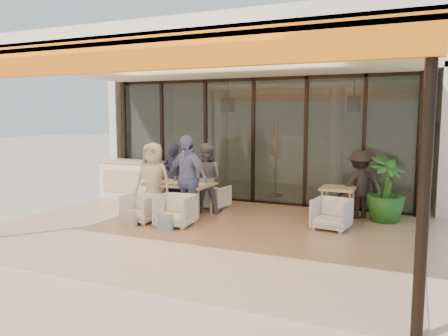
{
  "coord_description": "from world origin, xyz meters",
  "views": [
    {
      "loc": [
        3.77,
        -7.5,
        2.26
      ],
      "look_at": [
        0.1,
        0.9,
        1.15
      ],
      "focal_mm": 35.0,
      "sensor_mm": 36.0,
      "label": 1
    }
  ],
  "objects_px": {
    "dining_table": "(180,185)",
    "chair_near_left": "(141,207)",
    "chair_near_right": "(175,209)",
    "potted_palm": "(386,189)",
    "host_counter": "(133,179)",
    "diner_grey": "(205,178)",
    "side_table": "(338,192)",
    "chair_far_right": "(214,196)",
    "side_chair": "(331,213)",
    "diner_navy": "(174,177)",
    "diner_cream": "(153,180)",
    "chair_far_left": "(184,193)",
    "standing_woman": "(359,185)",
    "diner_periwinkle": "(187,179)"
  },
  "relations": [
    {
      "from": "dining_table",
      "to": "side_chair",
      "type": "xyz_separation_m",
      "value": [
        3.39,
        0.05,
        -0.34
      ]
    },
    {
      "from": "chair_near_left",
      "to": "diner_periwinkle",
      "type": "height_order",
      "value": "diner_periwinkle"
    },
    {
      "from": "chair_near_left",
      "to": "diner_periwinkle",
      "type": "xyz_separation_m",
      "value": [
        0.84,
        0.5,
        0.59
      ]
    },
    {
      "from": "diner_grey",
      "to": "side_chair",
      "type": "distance_m",
      "value": 3.02
    },
    {
      "from": "host_counter",
      "to": "diner_periwinkle",
      "type": "distance_m",
      "value": 3.14
    },
    {
      "from": "side_table",
      "to": "standing_woman",
      "type": "bearing_deg",
      "value": 50.1
    },
    {
      "from": "chair_far_right",
      "to": "diner_periwinkle",
      "type": "xyz_separation_m",
      "value": [
        0.0,
        -1.4,
        0.6
      ]
    },
    {
      "from": "chair_near_right",
      "to": "diner_cream",
      "type": "xyz_separation_m",
      "value": [
        -0.84,
        0.5,
        0.47
      ]
    },
    {
      "from": "host_counter",
      "to": "chair_near_left",
      "type": "xyz_separation_m",
      "value": [
        1.76,
        -2.22,
        -0.19
      ]
    },
    {
      "from": "chair_far_right",
      "to": "side_table",
      "type": "relative_size",
      "value": 0.86
    },
    {
      "from": "chair_near_right",
      "to": "diner_navy",
      "type": "relative_size",
      "value": 0.46
    },
    {
      "from": "chair_far_left",
      "to": "diner_cream",
      "type": "xyz_separation_m",
      "value": [
        0.0,
        -1.4,
        0.52
      ]
    },
    {
      "from": "chair_far_left",
      "to": "side_table",
      "type": "xyz_separation_m",
      "value": [
        3.8,
        -0.14,
        0.32
      ]
    },
    {
      "from": "diner_periwinkle",
      "to": "standing_woman",
      "type": "distance_m",
      "value": 3.76
    },
    {
      "from": "chair_far_right",
      "to": "diner_navy",
      "type": "bearing_deg",
      "value": 39.2
    },
    {
      "from": "chair_near_left",
      "to": "standing_woman",
      "type": "bearing_deg",
      "value": 31.14
    },
    {
      "from": "chair_near_right",
      "to": "side_table",
      "type": "xyz_separation_m",
      "value": [
        2.96,
        1.76,
        0.27
      ]
    },
    {
      "from": "chair_far_left",
      "to": "diner_periwinkle",
      "type": "relative_size",
      "value": 0.34
    },
    {
      "from": "chair_far_left",
      "to": "standing_woman",
      "type": "height_order",
      "value": "standing_woman"
    },
    {
      "from": "side_table",
      "to": "host_counter",
      "type": "bearing_deg",
      "value": 175.32
    },
    {
      "from": "diner_periwinkle",
      "to": "potted_palm",
      "type": "bearing_deg",
      "value": 35.19
    },
    {
      "from": "diner_navy",
      "to": "diner_cream",
      "type": "xyz_separation_m",
      "value": [
        0.0,
        -0.9,
        0.04
      ]
    },
    {
      "from": "chair_near_right",
      "to": "chair_far_right",
      "type": "bearing_deg",
      "value": 85.11
    },
    {
      "from": "diner_navy",
      "to": "diner_cream",
      "type": "distance_m",
      "value": 0.9
    },
    {
      "from": "side_table",
      "to": "side_chair",
      "type": "xyz_separation_m",
      "value": [
        0.0,
        -0.75,
        -0.29
      ]
    },
    {
      "from": "diner_grey",
      "to": "chair_far_right",
      "type": "bearing_deg",
      "value": -104.17
    },
    {
      "from": "host_counter",
      "to": "dining_table",
      "type": "height_order",
      "value": "host_counter"
    },
    {
      "from": "chair_near_right",
      "to": "standing_woman",
      "type": "xyz_separation_m",
      "value": [
        3.34,
        2.21,
        0.39
      ]
    },
    {
      "from": "chair_far_right",
      "to": "diner_grey",
      "type": "xyz_separation_m",
      "value": [
        0.0,
        -0.5,
        0.5
      ]
    },
    {
      "from": "diner_grey",
      "to": "side_table",
      "type": "height_order",
      "value": "diner_grey"
    },
    {
      "from": "chair_far_right",
      "to": "side_chair",
      "type": "height_order",
      "value": "side_chair"
    },
    {
      "from": "diner_navy",
      "to": "side_table",
      "type": "xyz_separation_m",
      "value": [
        3.8,
        0.36,
        -0.16
      ]
    },
    {
      "from": "chair_near_left",
      "to": "chair_near_right",
      "type": "bearing_deg",
      "value": 3.21
    },
    {
      "from": "dining_table",
      "to": "diner_grey",
      "type": "xyz_separation_m",
      "value": [
        0.43,
        0.44,
        0.13
      ]
    },
    {
      "from": "chair_far_right",
      "to": "diner_grey",
      "type": "height_order",
      "value": "diner_grey"
    },
    {
      "from": "chair_far_left",
      "to": "side_chair",
      "type": "distance_m",
      "value": 3.9
    },
    {
      "from": "side_table",
      "to": "diner_grey",
      "type": "bearing_deg",
      "value": -173.05
    },
    {
      "from": "dining_table",
      "to": "side_chair",
      "type": "height_order",
      "value": "dining_table"
    },
    {
      "from": "chair_near_left",
      "to": "diner_cream",
      "type": "xyz_separation_m",
      "value": [
        0.0,
        0.5,
        0.5
      ]
    },
    {
      "from": "dining_table",
      "to": "diner_cream",
      "type": "distance_m",
      "value": 0.63
    },
    {
      "from": "chair_near_left",
      "to": "chair_near_right",
      "type": "distance_m",
      "value": 0.84
    },
    {
      "from": "potted_palm",
      "to": "side_chair",
      "type": "bearing_deg",
      "value": -130.97
    },
    {
      "from": "diner_periwinkle",
      "to": "potted_palm",
      "type": "distance_m",
      "value": 4.2
    },
    {
      "from": "dining_table",
      "to": "chair_near_left",
      "type": "height_order",
      "value": "dining_table"
    },
    {
      "from": "diner_grey",
      "to": "side_table",
      "type": "bearing_deg",
      "value": 172.78
    },
    {
      "from": "chair_near_right",
      "to": "host_counter",
      "type": "bearing_deg",
      "value": 134.69
    },
    {
      "from": "diner_grey",
      "to": "standing_woman",
      "type": "height_order",
      "value": "diner_grey"
    },
    {
      "from": "dining_table",
      "to": "diner_navy",
      "type": "distance_m",
      "value": 0.62
    },
    {
      "from": "potted_palm",
      "to": "host_counter",
      "type": "bearing_deg",
      "value": 178.81
    },
    {
      "from": "diner_navy",
      "to": "diner_grey",
      "type": "bearing_deg",
      "value": 173.43
    }
  ]
}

